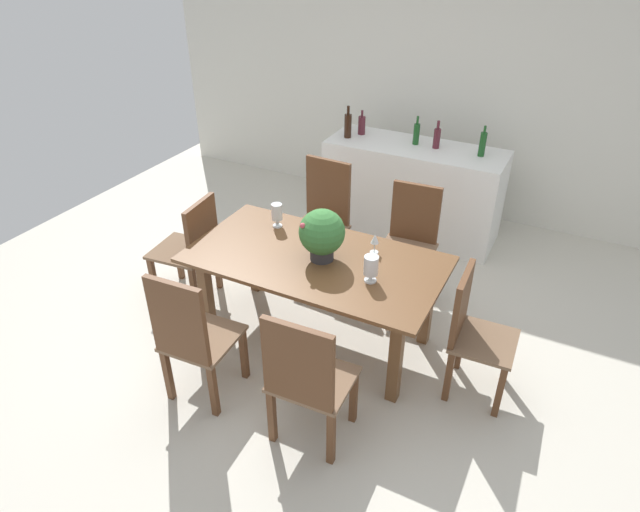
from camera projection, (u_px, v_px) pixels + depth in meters
ground_plane at (323, 327)px, 4.50m from camera, size 7.04×7.04×0.00m
back_wall at (436, 89)px, 5.77m from camera, size 6.40×0.10×2.60m
dining_table at (316, 270)px, 4.07m from camera, size 1.86×0.99×0.74m
chair_head_end at (192, 245)px, 4.59m from camera, size 0.52×0.50×0.94m
chair_near_right at (306, 377)px, 3.24m from camera, size 0.49×0.46×1.01m
chair_far_left at (323, 213)px, 4.97m from camera, size 0.49×0.45×1.06m
chair_near_left at (191, 335)px, 3.55m from camera, size 0.46×0.49×1.04m
chair_far_right at (410, 237)px, 4.67m from camera, size 0.48×0.50×0.98m
chair_foot_end at (472, 329)px, 3.67m from camera, size 0.43×0.44×0.94m
flower_centerpiece at (322, 233)px, 3.88m from camera, size 0.33×0.33×0.39m
crystal_vase_left at (277, 213)px, 4.35m from camera, size 0.09×0.09×0.20m
crystal_vase_center_near at (371, 266)px, 3.69m from camera, size 0.10×0.10×0.19m
wine_glass at (375, 240)px, 4.01m from camera, size 0.06×0.06×0.15m
kitchen_counter at (412, 190)px, 5.62m from camera, size 1.75×0.64×0.94m
wine_bottle_tall at (483, 144)px, 5.09m from camera, size 0.06×0.06×0.29m
wine_bottle_amber at (416, 133)px, 5.36m from camera, size 0.06×0.06×0.28m
wine_bottle_dark at (362, 125)px, 5.62m from camera, size 0.07×0.07×0.25m
wine_bottle_green at (348, 125)px, 5.52m from camera, size 0.07×0.07×0.32m
wine_bottle_clear at (437, 138)px, 5.28m from camera, size 0.07×0.07×0.27m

